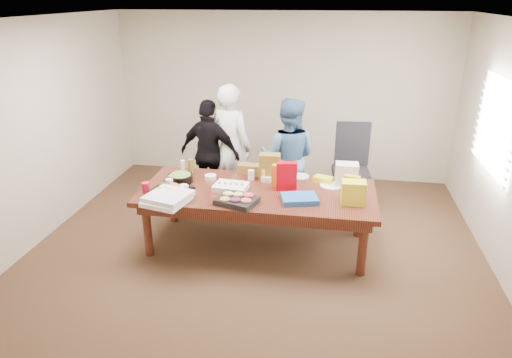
% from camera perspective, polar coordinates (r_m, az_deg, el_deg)
% --- Properties ---
extents(floor, '(5.50, 5.00, 0.02)m').
position_cam_1_polar(floor, '(5.84, 0.19, -8.27)').
color(floor, '#47301E').
rests_on(floor, ground).
extents(ceiling, '(5.50, 5.00, 0.02)m').
position_cam_1_polar(ceiling, '(5.04, 0.24, 19.47)').
color(ceiling, white).
rests_on(ceiling, wall_back).
extents(wall_back, '(5.50, 0.04, 2.70)m').
position_cam_1_polar(wall_back, '(7.68, 3.32, 10.11)').
color(wall_back, beige).
rests_on(wall_back, floor).
extents(wall_front, '(5.50, 0.04, 2.70)m').
position_cam_1_polar(wall_front, '(3.05, -7.63, -9.58)').
color(wall_front, beige).
rests_on(wall_front, floor).
extents(wall_left, '(0.04, 5.00, 2.70)m').
position_cam_1_polar(wall_left, '(6.32, -25.31, 5.39)').
color(wall_left, beige).
rests_on(wall_left, floor).
extents(window_panel, '(0.03, 1.40, 1.10)m').
position_cam_1_polar(window_panel, '(6.06, 27.71, 5.78)').
color(window_panel, white).
rests_on(window_panel, wall_right).
extents(window_blinds, '(0.04, 1.36, 1.00)m').
position_cam_1_polar(window_blinds, '(6.04, 27.35, 5.82)').
color(window_blinds, beige).
rests_on(window_blinds, wall_right).
extents(conference_table, '(2.80, 1.20, 0.75)m').
position_cam_1_polar(conference_table, '(5.65, 0.20, -4.90)').
color(conference_table, '#4C1C0F').
rests_on(conference_table, floor).
extents(office_chair, '(0.65, 0.65, 1.18)m').
position_cam_1_polar(office_chair, '(6.72, 11.74, 1.13)').
color(office_chair, black).
rests_on(office_chair, floor).
extents(person_center, '(0.77, 0.64, 1.81)m').
position_cam_1_polar(person_center, '(6.60, -3.17, 4.07)').
color(person_center, silver).
rests_on(person_center, floor).
extents(person_right, '(0.86, 0.69, 1.67)m').
position_cam_1_polar(person_right, '(6.35, 4.01, 2.67)').
color(person_right, '#426891').
rests_on(person_right, floor).
extents(person_left, '(0.99, 0.58, 1.58)m').
position_cam_1_polar(person_left, '(6.66, -5.76, 3.14)').
color(person_left, black).
rests_on(person_left, floor).
extents(veggie_tray, '(0.51, 0.44, 0.07)m').
position_cam_1_polar(veggie_tray, '(5.46, -10.42, -1.56)').
color(veggie_tray, black).
rests_on(veggie_tray, conference_table).
extents(fruit_tray, '(0.51, 0.45, 0.07)m').
position_cam_1_polar(fruit_tray, '(5.15, -2.39, -2.72)').
color(fruit_tray, black).
rests_on(fruit_tray, conference_table).
extents(sheet_cake, '(0.42, 0.33, 0.07)m').
position_cam_1_polar(sheet_cake, '(5.51, -3.15, -1.00)').
color(sheet_cake, white).
rests_on(sheet_cake, conference_table).
extents(salad_bowl, '(0.37, 0.37, 0.10)m').
position_cam_1_polar(salad_bowl, '(5.79, -9.39, 0.09)').
color(salad_bowl, black).
rests_on(salad_bowl, conference_table).
extents(chip_bag_blue, '(0.46, 0.39, 0.06)m').
position_cam_1_polar(chip_bag_blue, '(5.23, 5.43, -2.43)').
color(chip_bag_blue, '#255BAF').
rests_on(chip_bag_blue, conference_table).
extents(chip_bag_red, '(0.25, 0.13, 0.35)m').
position_cam_1_polar(chip_bag_red, '(5.46, 3.83, 0.34)').
color(chip_bag_red, '#C7000C').
rests_on(chip_bag_red, conference_table).
extents(chip_bag_yellow, '(0.19, 0.11, 0.27)m').
position_cam_1_polar(chip_bag_yellow, '(5.36, 11.80, -0.94)').
color(chip_bag_yellow, gold).
rests_on(chip_bag_yellow, conference_table).
extents(chip_bag_orange, '(0.19, 0.12, 0.28)m').
position_cam_1_polar(chip_bag_orange, '(5.54, 2.93, 0.36)').
color(chip_bag_orange, orange).
rests_on(chip_bag_orange, conference_table).
extents(mayo_jar, '(0.11, 0.11, 0.13)m').
position_cam_1_polar(mayo_jar, '(5.78, -0.61, 0.51)').
color(mayo_jar, white).
rests_on(mayo_jar, conference_table).
extents(mustard_bottle, '(0.07, 0.07, 0.16)m').
position_cam_1_polar(mustard_bottle, '(5.74, 0.92, 0.53)').
color(mustard_bottle, yellow).
rests_on(mustard_bottle, conference_table).
extents(dressing_bottle, '(0.07, 0.07, 0.20)m').
position_cam_1_polar(dressing_bottle, '(6.01, -8.16, 1.52)').
color(dressing_bottle, brown).
rests_on(dressing_bottle, conference_table).
extents(ranch_bottle, '(0.07, 0.07, 0.16)m').
position_cam_1_polar(ranch_bottle, '(6.10, -9.09, 1.58)').
color(ranch_bottle, '#FDF3C7').
rests_on(ranch_bottle, conference_table).
extents(banana_bunch, '(0.26, 0.20, 0.08)m').
position_cam_1_polar(banana_bunch, '(5.76, 8.35, -0.08)').
color(banana_bunch, yellow).
rests_on(banana_bunch, conference_table).
extents(bread_loaf, '(0.34, 0.17, 0.13)m').
position_cam_1_polar(bread_loaf, '(5.96, -0.68, 1.20)').
color(bread_loaf, brown).
rests_on(bread_loaf, conference_table).
extents(kraft_bag, '(0.27, 0.16, 0.34)m').
position_cam_1_polar(kraft_bag, '(5.75, 1.72, 1.52)').
color(kraft_bag, brown).
rests_on(kraft_bag, conference_table).
extents(red_cup, '(0.11, 0.11, 0.12)m').
position_cam_1_polar(red_cup, '(5.58, -13.57, -1.02)').
color(red_cup, red).
rests_on(red_cup, conference_table).
extents(clear_cup_a, '(0.09, 0.09, 0.12)m').
position_cam_1_polar(clear_cup_a, '(5.62, -10.72, -0.59)').
color(clear_cup_a, white).
rests_on(clear_cup_a, conference_table).
extents(clear_cup_b, '(0.08, 0.08, 0.10)m').
position_cam_1_polar(clear_cup_b, '(5.77, -10.45, -0.04)').
color(clear_cup_b, white).
rests_on(clear_cup_b, conference_table).
extents(pizza_box_lower, '(0.54, 0.54, 0.05)m').
position_cam_1_polar(pizza_box_lower, '(5.26, -11.06, -2.67)').
color(pizza_box_lower, white).
rests_on(pizza_box_lower, conference_table).
extents(pizza_box_upper, '(0.55, 0.55, 0.05)m').
position_cam_1_polar(pizza_box_upper, '(5.25, -10.86, -2.09)').
color(pizza_box_upper, silver).
rests_on(pizza_box_upper, pizza_box_lower).
extents(plate_a, '(0.29, 0.29, 0.02)m').
position_cam_1_polar(plate_a, '(5.68, 9.31, -0.82)').
color(plate_a, white).
rests_on(plate_a, conference_table).
extents(plate_b, '(0.26, 0.26, 0.01)m').
position_cam_1_polar(plate_b, '(5.92, 5.51, 0.33)').
color(plate_b, silver).
rests_on(plate_b, conference_table).
extents(dip_bowl_a, '(0.21, 0.21, 0.07)m').
position_cam_1_polar(dip_bowl_a, '(5.76, 1.41, 0.10)').
color(dip_bowl_a, white).
rests_on(dip_bowl_a, conference_table).
extents(dip_bowl_b, '(0.18, 0.18, 0.06)m').
position_cam_1_polar(dip_bowl_b, '(5.83, -5.68, 0.23)').
color(dip_bowl_b, white).
rests_on(dip_bowl_b, conference_table).
extents(grocery_bag_white, '(0.28, 0.20, 0.29)m').
position_cam_1_polar(grocery_bag_white, '(5.67, 11.20, 0.52)').
color(grocery_bag_white, white).
rests_on(grocery_bag_white, conference_table).
extents(grocery_bag_yellow, '(0.27, 0.19, 0.27)m').
position_cam_1_polar(grocery_bag_yellow, '(5.22, 12.03, -1.65)').
color(grocery_bag_yellow, yellow).
rests_on(grocery_bag_yellow, conference_table).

